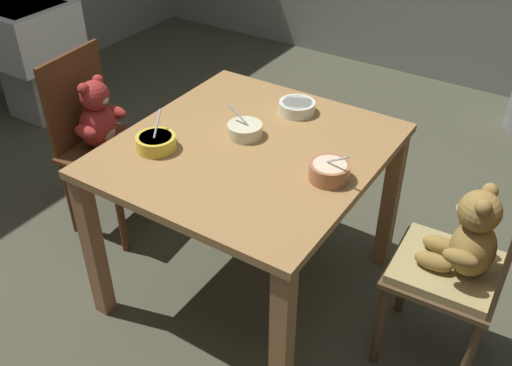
{
  "coord_description": "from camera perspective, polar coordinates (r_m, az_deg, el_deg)",
  "views": [
    {
      "loc": [
        1.04,
        -1.57,
        1.89
      ],
      "look_at": [
        0.0,
        0.05,
        0.52
      ],
      "focal_mm": 40.7,
      "sensor_mm": 36.0,
      "label": 1
    }
  ],
  "objects": [
    {
      "name": "ground_plane",
      "position": [
        2.68,
        -0.59,
        -10.0
      ],
      "size": [
        5.2,
        5.2,
        0.04
      ],
      "color": "#4B4A39"
    },
    {
      "name": "dining_table",
      "position": [
        2.27,
        -0.68,
        1.3
      ],
      "size": [
        0.96,
        1.02,
        0.72
      ],
      "color": "#9F7442",
      "rests_on": "ground_plane"
    },
    {
      "name": "porridge_bowl_terracotta_near_right",
      "position": [
        2.03,
        7.22,
        1.18
      ],
      "size": [
        0.15,
        0.14,
        0.13
      ],
      "color": "#B16F46",
      "rests_on": "dining_table"
    },
    {
      "name": "teddy_chair_near_left",
      "position": [
        2.82,
        -15.02,
        5.14
      ],
      "size": [
        0.4,
        0.45,
        0.87
      ],
      "rotation": [
        0.0,
        0.0,
        0.09
      ],
      "color": "#542E16",
      "rests_on": "ground_plane"
    },
    {
      "name": "porridge_bowl_yellow_near_left",
      "position": [
        2.21,
        -9.79,
        3.97
      ],
      "size": [
        0.15,
        0.16,
        0.13
      ],
      "color": "yellow",
      "rests_on": "dining_table"
    },
    {
      "name": "porridge_bowl_white_far_center",
      "position": [
        2.44,
        4.05,
        7.47
      ],
      "size": [
        0.15,
        0.15,
        0.05
      ],
      "color": "silver",
      "rests_on": "dining_table"
    },
    {
      "name": "teddy_chair_near_right",
      "position": [
        2.14,
        19.75,
        -6.69
      ],
      "size": [
        0.4,
        0.38,
        0.91
      ],
      "rotation": [
        0.0,
        0.0,
        3.2
      ],
      "color": "brown",
      "rests_on": "ground_plane"
    },
    {
      "name": "sink_basin",
      "position": [
        4.02,
        -21.5,
        12.53
      ],
      "size": [
        0.54,
        0.5,
        0.74
      ],
      "color": "#B7B2A8",
      "rests_on": "ground_plane"
    },
    {
      "name": "porridge_bowl_cream_center",
      "position": [
        2.27,
        -1.1,
        5.25
      ],
      "size": [
        0.15,
        0.14,
        0.12
      ],
      "color": "beige",
      "rests_on": "dining_table"
    }
  ]
}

